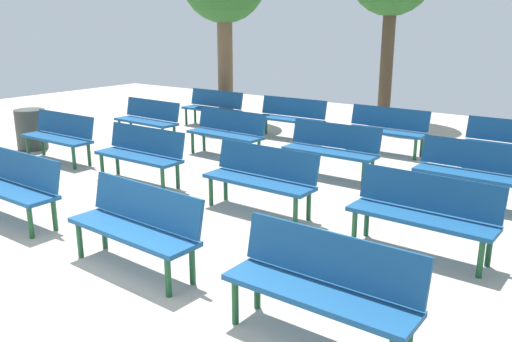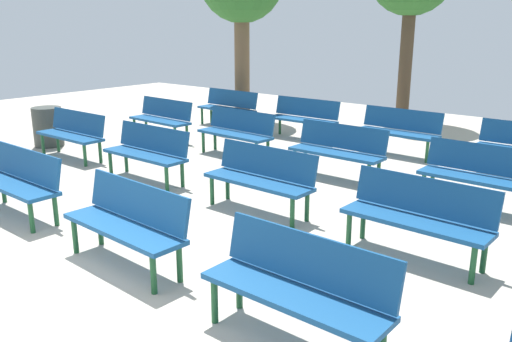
{
  "view_description": "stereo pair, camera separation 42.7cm",
  "coord_description": "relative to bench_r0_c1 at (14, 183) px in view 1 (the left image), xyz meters",
  "views": [
    {
      "loc": [
        4.09,
        -1.87,
        2.5
      ],
      "look_at": [
        0.0,
        3.72,
        0.55
      ],
      "focal_mm": 37.46,
      "sensor_mm": 36.0,
      "label": 1
    },
    {
      "loc": [
        4.43,
        -1.61,
        2.5
      ],
      "look_at": [
        0.0,
        3.72,
        0.55
      ],
      "focal_mm": 37.46,
      "sensor_mm": 36.0,
      "label": 2
    }
  ],
  "objects": [
    {
      "name": "bench_r2_c1",
      "position": [
        0.04,
        4.27,
        0.0
      ],
      "size": [
        1.62,
        0.54,
        0.87
      ],
      "rotation": [
        0.0,
        0.0,
        -0.04
      ],
      "color": "navy",
      "rests_on": "ground_plane"
    },
    {
      "name": "bench_r2_c2",
      "position": [
        2.3,
        4.21,
        0.0
      ],
      "size": [
        1.6,
        0.49,
        0.87
      ],
      "rotation": [
        0.0,
        0.0,
        -0.0
      ],
      "color": "navy",
      "rests_on": "ground_plane"
    },
    {
      "name": "bench_r0_c2",
      "position": [
        2.33,
        -0.01,
        0.0
      ],
      "size": [
        1.62,
        0.54,
        0.87
      ],
      "rotation": [
        0.0,
        0.0,
        -0.03
      ],
      "color": "navy",
      "rests_on": "ground_plane"
    },
    {
      "name": "bench_r3_c0",
      "position": [
        -2.13,
        6.39,
        0.0
      ],
      "size": [
        1.61,
        0.52,
        0.87
      ],
      "rotation": [
        0.0,
        0.0,
        -0.02
      ],
      "color": "navy",
      "rests_on": "ground_plane"
    },
    {
      "name": "bench_r3_c2",
      "position": [
        2.36,
        6.34,
        0.0
      ],
      "size": [
        1.61,
        0.51,
        0.87
      ],
      "rotation": [
        0.0,
        0.0,
        -0.02
      ],
      "color": "navy",
      "rests_on": "ground_plane"
    },
    {
      "name": "bench_r1_c0",
      "position": [
        -2.23,
        2.18,
        0.0
      ],
      "size": [
        1.61,
        0.5,
        0.87
      ],
      "rotation": [
        0.0,
        0.0,
        0.01
      ],
      "color": "navy",
      "rests_on": "ground_plane"
    },
    {
      "name": "trash_bin",
      "position": [
        -3.53,
        2.41,
        -0.1
      ],
      "size": [
        0.59,
        0.59,
        0.8
      ],
      "primitive_type": "cylinder",
      "color": "#383D38",
      "rests_on": "ground_plane"
    },
    {
      "name": "bench_r1_c3",
      "position": [
        4.58,
        2.1,
        0.0
      ],
      "size": [
        1.61,
        0.51,
        0.87
      ],
      "rotation": [
        0.0,
        0.0,
        -0.02
      ],
      "color": "navy",
      "rests_on": "ground_plane"
    },
    {
      "name": "bench_r0_c3",
      "position": [
        4.52,
        -0.03,
        0.0
      ],
      "size": [
        1.6,
        0.48,
        0.87
      ],
      "rotation": [
        0.0,
        0.0,
        0.0
      ],
      "color": "navy",
      "rests_on": "ground_plane"
    },
    {
      "name": "bench_r2_c3",
      "position": [
        4.58,
        4.18,
        0.0
      ],
      "size": [
        1.6,
        0.5,
        0.87
      ],
      "rotation": [
        0.0,
        0.0,
        -0.01
      ],
      "color": "navy",
      "rests_on": "ground_plane"
    },
    {
      "name": "bench_r1_c1",
      "position": [
        0.01,
        2.14,
        0.0
      ],
      "size": [
        1.6,
        0.49,
        0.87
      ],
      "rotation": [
        0.0,
        0.0,
        0.01
      ],
      "color": "navy",
      "rests_on": "ground_plane"
    },
    {
      "name": "bench_r1_c2",
      "position": [
        2.35,
        2.16,
        0.0
      ],
      "size": [
        1.6,
        0.49,
        0.87
      ],
      "rotation": [
        0.0,
        0.0,
        -0.01
      ],
      "color": "navy",
      "rests_on": "ground_plane"
    },
    {
      "name": "bench_r2_c0",
      "position": [
        -2.19,
        4.33,
        0.0
      ],
      "size": [
        1.62,
        0.54,
        0.87
      ],
      "rotation": [
        0.0,
        0.0,
        -0.03
      ],
      "color": "navy",
      "rests_on": "ground_plane"
    },
    {
      "name": "bench_r3_c1",
      "position": [
        0.13,
        6.35,
        0.0
      ],
      "size": [
        1.61,
        0.51,
        0.87
      ],
      "rotation": [
        0.0,
        0.0,
        0.02
      ],
      "color": "navy",
      "rests_on": "ground_plane"
    },
    {
      "name": "bench_r0_c1",
      "position": [
        0.0,
        0.0,
        0.0
      ],
      "size": [
        1.6,
        0.49,
        0.87
      ],
      "rotation": [
        0.0,
        0.0,
        -0.01
      ],
      "color": "navy",
      "rests_on": "ground_plane"
    }
  ]
}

